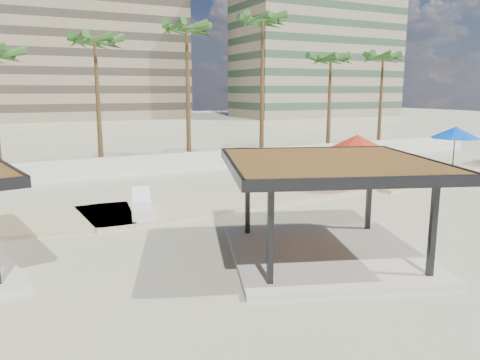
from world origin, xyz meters
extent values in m
plane|color=#C6B283|center=(0.00, 0.00, 0.00)|extent=(200.00, 200.00, 0.00)
cube|color=#C6B284|center=(2.00, 7.00, 0.06)|extent=(16.24, 5.11, 0.24)
cube|color=#C6B284|center=(16.00, 8.50, 0.06)|extent=(16.49, 7.75, 0.24)
cube|color=silver|center=(0.00, 16.00, 0.60)|extent=(56.00, 0.30, 1.20)
cube|color=#847259|center=(4.00, 78.00, 14.00)|extent=(38.00, 16.00, 28.00)
cube|color=gray|center=(48.00, 66.00, 17.00)|extent=(32.00, 15.00, 34.00)
cube|color=beige|center=(0.25, -1.26, 0.09)|extent=(7.54, 7.54, 0.18)
cube|color=black|center=(-2.61, -2.59, 1.52)|extent=(0.21, 0.21, 2.68)
cube|color=black|center=(-1.09, 1.60, 1.52)|extent=(0.21, 0.21, 2.68)
cube|color=black|center=(1.58, -4.11, 1.52)|extent=(0.21, 0.21, 2.68)
cube|color=black|center=(3.10, 0.08, 1.52)|extent=(0.21, 0.21, 2.68)
cube|color=brown|center=(0.25, -1.26, 2.98)|extent=(7.77, 7.77, 0.25)
cube|color=black|center=(-0.79, -4.11, 2.98)|extent=(5.82, 2.20, 0.30)
cube|color=black|center=(1.28, 1.59, 2.98)|extent=(5.82, 2.20, 0.30)
cube|color=black|center=(-2.60, -0.23, 2.98)|extent=(2.20, 5.82, 0.30)
cube|color=black|center=(3.10, -2.29, 2.98)|extent=(2.20, 5.82, 0.30)
cube|color=black|center=(-8.66, 2.90, 2.95)|extent=(1.21, 6.01, 0.30)
cylinder|color=beige|center=(7.37, 5.80, 0.25)|extent=(0.54, 0.54, 0.13)
cylinder|color=#262628|center=(7.37, 5.80, 1.48)|extent=(0.08, 0.08, 2.61)
cone|color=#B02714|center=(7.37, 5.80, 2.60)|extent=(4.03, 4.03, 0.76)
cylinder|color=beige|center=(17.09, 7.82, 0.24)|extent=(0.53, 0.53, 0.13)
cylinder|color=#262628|center=(17.09, 7.82, 1.46)|extent=(0.07, 0.07, 2.55)
cone|color=#0045D1|center=(17.09, 7.82, 2.55)|extent=(3.81, 3.81, 0.74)
cube|color=silver|center=(-3.78, 5.80, 0.34)|extent=(1.32, 2.42, 0.32)
cube|color=silver|center=(-3.78, 5.80, 0.54)|extent=(1.32, 2.42, 0.07)
cube|color=silver|center=(-3.57, 6.67, 0.81)|extent=(0.92, 0.95, 0.58)
cube|color=silver|center=(8.36, 8.34, 0.32)|extent=(1.73, 2.07, 0.28)
cube|color=silver|center=(8.36, 8.34, 0.49)|extent=(1.73, 2.07, 0.06)
cube|color=silver|center=(8.81, 8.99, 0.74)|extent=(0.95, 0.95, 0.51)
cube|color=silver|center=(10.61, 9.20, 0.32)|extent=(0.74, 1.97, 0.27)
cube|color=silver|center=(10.61, 9.20, 0.48)|extent=(0.74, 1.97, 0.06)
cube|color=silver|center=(10.58, 9.96, 0.72)|extent=(0.66, 0.69, 0.49)
cube|color=silver|center=(11.90, 5.80, 0.32)|extent=(1.85, 1.98, 0.28)
cube|color=silver|center=(11.90, 5.80, 0.49)|extent=(1.85, 1.98, 0.06)
cube|color=silver|center=(12.42, 6.39, 0.73)|extent=(0.96, 0.96, 0.51)
cone|color=brown|center=(-3.00, 18.90, 4.24)|extent=(0.36, 0.36, 8.48)
ellipsoid|color=#2A571E|center=(-3.00, 18.90, 8.23)|extent=(3.00, 3.00, 1.80)
cone|color=brown|center=(3.00, 18.40, 4.74)|extent=(0.36, 0.36, 9.48)
ellipsoid|color=#2A571E|center=(3.00, 18.40, 9.23)|extent=(3.00, 3.00, 1.80)
cone|color=brown|center=(9.00, 18.60, 5.21)|extent=(0.36, 0.36, 10.43)
ellipsoid|color=#2A571E|center=(9.00, 18.60, 10.18)|extent=(3.00, 3.00, 1.80)
cone|color=brown|center=(15.00, 18.20, 3.91)|extent=(0.36, 0.36, 7.82)
ellipsoid|color=#2A571E|center=(15.00, 18.20, 7.57)|extent=(3.00, 3.00, 1.80)
cone|color=brown|center=(21.00, 18.80, 4.08)|extent=(0.36, 0.36, 8.16)
ellipsoid|color=#2A571E|center=(21.00, 18.80, 7.91)|extent=(3.00, 3.00, 1.80)
camera|label=1|loc=(-8.52, -12.62, 5.18)|focal=35.00mm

